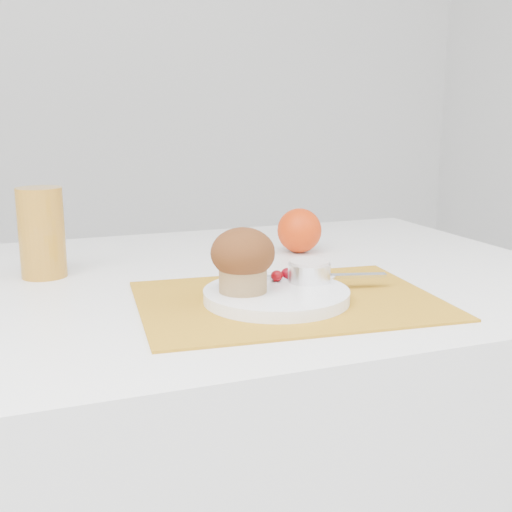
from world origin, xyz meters
name	(u,v)px	position (x,y,z in m)	size (l,w,h in m)	color
table	(210,487)	(0.00, 0.05, 0.38)	(1.20, 0.80, 0.75)	white
placemat	(288,300)	(0.07, -0.12, 0.75)	(0.41, 0.30, 0.00)	#BB7F1A
plate	(276,295)	(0.05, -0.12, 0.76)	(0.20, 0.20, 0.02)	white
ramekin	(309,272)	(0.11, -0.10, 0.78)	(0.06, 0.06, 0.03)	white
cream	(309,263)	(0.11, -0.10, 0.80)	(0.06, 0.06, 0.01)	silver
raspberry_near	(277,276)	(0.07, -0.08, 0.78)	(0.02, 0.02, 0.02)	#5C0206
raspberry_far	(287,274)	(0.09, -0.07, 0.78)	(0.02, 0.02, 0.02)	#59020A
butter_knife	(324,276)	(0.14, -0.09, 0.77)	(0.19, 0.01, 0.00)	silver
orange	(299,231)	(0.22, 0.17, 0.79)	(0.08, 0.08, 0.08)	red
juice_glass	(42,233)	(-0.24, 0.15, 0.82)	(0.07, 0.07, 0.14)	#B97C22
muffin	(243,259)	(0.00, -0.11, 0.82)	(0.09, 0.09, 0.09)	#9E7C4C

